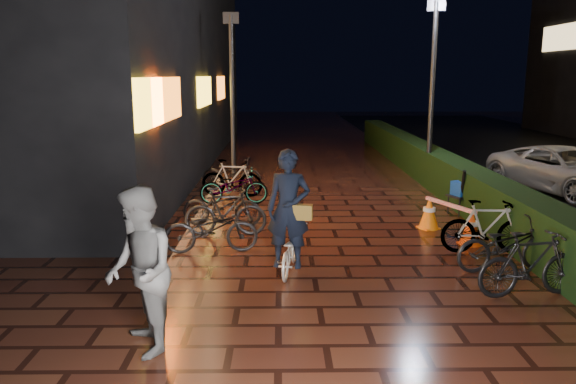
{
  "coord_description": "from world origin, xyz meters",
  "views": [
    {
      "loc": [
        -1.08,
        -8.8,
        3.09
      ],
      "look_at": [
        -0.95,
        0.74,
        1.1
      ],
      "focal_mm": 35.0,
      "sensor_mm": 36.0,
      "label": 1
    }
  ],
  "objects_px": {
    "bystander_person": "(140,271)",
    "van": "(566,170)",
    "traffic_barrier": "(449,220)",
    "cyclist": "(289,228)",
    "cart_assembly": "(463,190)"
  },
  "relations": [
    {
      "from": "bystander_person",
      "to": "van",
      "type": "relative_size",
      "value": 0.44
    },
    {
      "from": "van",
      "to": "traffic_barrier",
      "type": "distance_m",
      "value": 5.91
    },
    {
      "from": "bystander_person",
      "to": "cart_assembly",
      "type": "xyz_separation_m",
      "value": [
        5.66,
        6.36,
        -0.4
      ]
    },
    {
      "from": "bystander_person",
      "to": "van",
      "type": "bearing_deg",
      "value": 110.98
    },
    {
      "from": "cyclist",
      "to": "cart_assembly",
      "type": "distance_m",
      "value": 5.48
    },
    {
      "from": "traffic_barrier",
      "to": "van",
      "type": "bearing_deg",
      "value": 43.2
    },
    {
      "from": "cart_assembly",
      "to": "bystander_person",
      "type": "bearing_deg",
      "value": -131.65
    },
    {
      "from": "cyclist",
      "to": "cart_assembly",
      "type": "bearing_deg",
      "value": 43.72
    },
    {
      "from": "van",
      "to": "traffic_barrier",
      "type": "height_order",
      "value": "van"
    },
    {
      "from": "cyclist",
      "to": "cart_assembly",
      "type": "xyz_separation_m",
      "value": [
        3.96,
        3.79,
        -0.18
      ]
    },
    {
      "from": "van",
      "to": "cart_assembly",
      "type": "relative_size",
      "value": 4.05
    },
    {
      "from": "bystander_person",
      "to": "cyclist",
      "type": "height_order",
      "value": "cyclist"
    },
    {
      "from": "cyclist",
      "to": "traffic_barrier",
      "type": "height_order",
      "value": "cyclist"
    },
    {
      "from": "van",
      "to": "cyclist",
      "type": "bearing_deg",
      "value": -159.02
    },
    {
      "from": "traffic_barrier",
      "to": "cart_assembly",
      "type": "bearing_deg",
      "value": 65.14
    }
  ]
}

